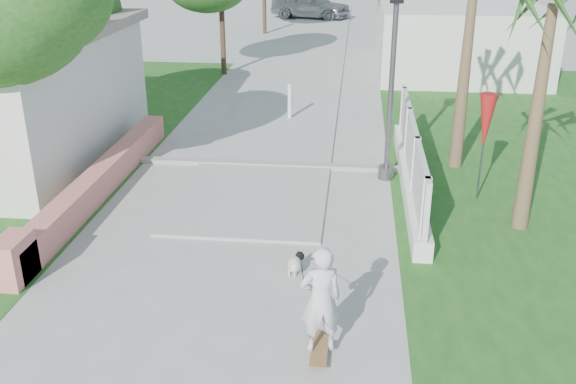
# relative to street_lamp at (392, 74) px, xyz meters

# --- Properties ---
(ground) EXTENTS (90.00, 90.00, 0.00)m
(ground) POSITION_rel_street_lamp_xyz_m (-2.90, -5.50, -2.43)
(ground) COLOR #B7B7B2
(ground) RESTS_ON ground
(path_strip) EXTENTS (3.20, 36.00, 0.06)m
(path_strip) POSITION_rel_street_lamp_xyz_m (-2.90, 14.50, -2.40)
(path_strip) COLOR #B7B7B2
(path_strip) RESTS_ON ground
(curb) EXTENTS (6.50, 0.25, 0.10)m
(curb) POSITION_rel_street_lamp_xyz_m (-2.90, 0.50, -2.38)
(curb) COLOR #999993
(curb) RESTS_ON ground
(grass_left) EXTENTS (8.00, 20.00, 0.01)m
(grass_left) POSITION_rel_street_lamp_xyz_m (-9.90, 2.50, -2.42)
(grass_left) COLOR #1F571B
(grass_left) RESTS_ON ground
(grass_right) EXTENTS (8.00, 20.00, 0.01)m
(grass_right) POSITION_rel_street_lamp_xyz_m (4.10, 2.50, -2.42)
(grass_right) COLOR #1F571B
(grass_right) RESTS_ON ground
(pink_wall) EXTENTS (0.45, 8.20, 0.80)m
(pink_wall) POSITION_rel_street_lamp_xyz_m (-6.20, -1.95, -2.11)
(pink_wall) COLOR #DC7B71
(pink_wall) RESTS_ON ground
(lattice_fence) EXTENTS (0.35, 7.00, 1.50)m
(lattice_fence) POSITION_rel_street_lamp_xyz_m (0.50, -0.50, -1.88)
(lattice_fence) COLOR white
(lattice_fence) RESTS_ON ground
(building_right) EXTENTS (6.00, 8.00, 2.60)m
(building_right) POSITION_rel_street_lamp_xyz_m (3.10, 12.50, -1.13)
(building_right) COLOR silver
(building_right) RESTS_ON ground
(street_lamp) EXTENTS (0.44, 0.44, 4.44)m
(street_lamp) POSITION_rel_street_lamp_xyz_m (0.00, 0.00, 0.00)
(street_lamp) COLOR #59595E
(street_lamp) RESTS_ON ground
(bollard) EXTENTS (0.14, 0.14, 1.09)m
(bollard) POSITION_rel_street_lamp_xyz_m (-2.70, 4.50, -1.84)
(bollard) COLOR white
(bollard) RESTS_ON ground
(patio_umbrella) EXTENTS (0.36, 0.36, 2.30)m
(patio_umbrella) POSITION_rel_street_lamp_xyz_m (1.90, -1.00, -0.74)
(patio_umbrella) COLOR #59595E
(patio_umbrella) RESTS_ON ground
(tree_left_mid) EXTENTS (3.20, 3.20, 4.85)m
(tree_left_mid) POSITION_rel_street_lamp_xyz_m (-8.38, 2.98, 1.07)
(tree_left_mid) COLOR #4C3826
(tree_left_mid) RESTS_ON ground
(palm_near) EXTENTS (1.80, 1.80, 4.70)m
(palm_near) POSITION_rel_street_lamp_xyz_m (2.50, -2.30, 1.53)
(palm_near) COLOR brown
(palm_near) RESTS_ON ground
(skateboarder) EXTENTS (0.87, 2.73, 1.65)m
(skateboarder) POSITION_rel_street_lamp_xyz_m (-1.38, -5.94, -1.69)
(skateboarder) COLOR olive
(skateboarder) RESTS_ON ground
(dog) EXTENTS (0.37, 0.49, 0.36)m
(dog) POSITION_rel_street_lamp_xyz_m (-1.66, -4.55, -2.23)
(dog) COLOR silver
(dog) RESTS_ON ground
(parked_car) EXTENTS (5.22, 3.48, 1.65)m
(parked_car) POSITION_rel_street_lamp_xyz_m (-3.69, 26.47, -1.60)
(parked_car) COLOR #A2A5A9
(parked_car) RESTS_ON ground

